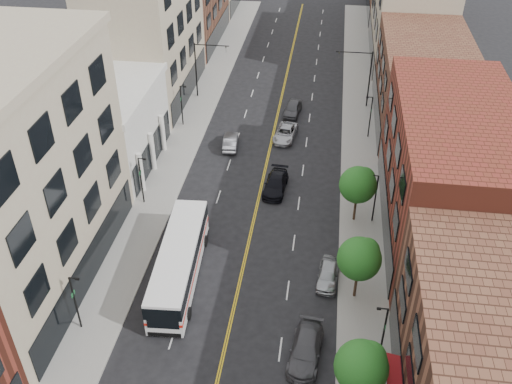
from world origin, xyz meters
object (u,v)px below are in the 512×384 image
at_px(city_bus, 179,261).
at_px(car_lane_c, 293,109).
at_px(car_parked_far, 328,274).
at_px(car_lane_behind, 230,141).
at_px(car_lane_b, 285,133).
at_px(car_parked_mid, 306,349).
at_px(car_lane_a, 276,184).

bearing_deg(city_bus, car_lane_c, 74.08).
relative_size(city_bus, car_parked_far, 3.12).
distance_m(car_lane_behind, car_lane_b, 6.59).
bearing_deg(car_lane_b, car_parked_mid, -75.31).
height_order(car_lane_a, car_lane_c, car_lane_c).
bearing_deg(car_parked_mid, car_parked_far, 86.36).
bearing_deg(car_parked_mid, car_lane_behind, 115.84).
relative_size(city_bus, car_lane_a, 2.54).
relative_size(car_parked_far, car_lane_a, 0.81).
height_order(car_lane_b, car_lane_c, car_lane_c).
height_order(city_bus, car_lane_c, city_bus).
bearing_deg(car_lane_behind, car_parked_far, 114.15).
bearing_deg(car_lane_behind, car_lane_b, -160.55).
xyz_separation_m(car_lane_a, car_lane_c, (0.33, 16.75, 0.03)).
height_order(car_lane_behind, car_lane_a, car_lane_a).
relative_size(car_lane_b, car_lane_c, 1.09).
xyz_separation_m(city_bus, car_lane_a, (6.40, 13.77, -1.18)).
relative_size(car_lane_a, car_lane_c, 1.13).
relative_size(city_bus, car_lane_c, 2.86).
bearing_deg(car_lane_a, car_lane_behind, 131.46).
xyz_separation_m(car_parked_far, car_lane_a, (-5.65, 12.41, 0.03)).
bearing_deg(car_parked_far, car_lane_c, 105.00).
xyz_separation_m(car_lane_b, car_lane_c, (0.33, 6.15, 0.09)).
height_order(city_bus, car_lane_behind, city_bus).
xyz_separation_m(city_bus, car_parked_mid, (10.73, -6.60, -1.17)).
distance_m(city_bus, car_lane_behind, 21.60).
relative_size(car_parked_far, car_lane_b, 0.84).
height_order(car_parked_mid, car_lane_b, car_parked_mid).
xyz_separation_m(car_parked_mid, car_lane_behind, (-10.29, 28.16, -0.05)).
relative_size(city_bus, car_lane_b, 2.63).
xyz_separation_m(car_parked_mid, car_lane_b, (-4.33, 30.97, -0.07)).
height_order(city_bus, car_parked_mid, city_bus).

